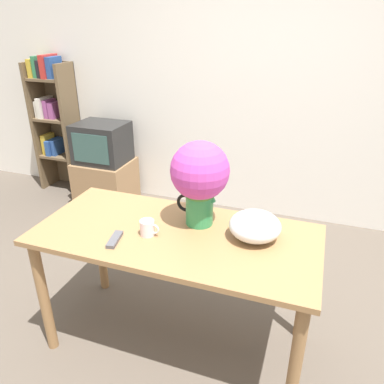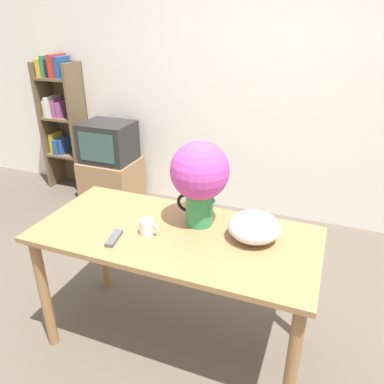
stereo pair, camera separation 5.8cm
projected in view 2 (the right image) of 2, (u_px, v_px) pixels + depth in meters
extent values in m
plane|color=brown|center=(187.00, 355.00, 2.24)|extent=(12.00, 12.00, 0.00)
cube|color=silver|center=(269.00, 83.00, 3.37)|extent=(8.00, 0.05, 2.60)
cube|color=olive|center=(175.00, 235.00, 2.03)|extent=(1.53, 0.72, 0.03)
cylinder|color=olive|center=(45.00, 294.00, 2.17)|extent=(0.06, 0.06, 0.75)
cylinder|color=olive|center=(291.00, 370.00, 1.71)|extent=(0.06, 0.06, 0.75)
cylinder|color=olive|center=(103.00, 242.00, 2.67)|extent=(0.06, 0.06, 0.75)
cylinder|color=olive|center=(305.00, 290.00, 2.21)|extent=(0.06, 0.06, 0.75)
cylinder|color=#2D844C|center=(199.00, 207.00, 2.07)|extent=(0.15, 0.15, 0.21)
cone|color=#2D844C|center=(211.00, 197.00, 2.01)|extent=(0.05, 0.05, 0.05)
torus|color=black|center=(186.00, 203.00, 2.09)|extent=(0.11, 0.02, 0.11)
sphere|color=#3D7033|center=(200.00, 180.00, 2.00)|extent=(0.24, 0.24, 0.24)
sphere|color=#B23D99|center=(200.00, 171.00, 1.98)|extent=(0.32, 0.32, 0.32)
cylinder|color=silver|center=(147.00, 227.00, 1.99)|extent=(0.08, 0.08, 0.09)
torus|color=silver|center=(153.00, 228.00, 1.97)|extent=(0.06, 0.01, 0.06)
ellipsoid|color=silver|center=(254.00, 227.00, 1.93)|extent=(0.27, 0.27, 0.15)
cube|color=#4C4C51|center=(114.00, 238.00, 1.95)|extent=(0.07, 0.16, 0.02)
cube|color=#8E6B47|center=(112.00, 181.00, 4.03)|extent=(0.55, 0.49, 0.47)
cube|color=black|center=(108.00, 142.00, 3.84)|extent=(0.51, 0.42, 0.40)
cube|color=#33514C|center=(96.00, 148.00, 3.66)|extent=(0.40, 0.01, 0.29)
cube|color=brown|center=(49.00, 126.00, 4.29)|extent=(0.04, 0.30, 1.42)
cube|color=brown|center=(80.00, 129.00, 4.15)|extent=(0.04, 0.30, 1.42)
cube|color=brown|center=(72.00, 124.00, 4.34)|extent=(0.45, 0.01, 1.42)
cube|color=brown|center=(68.00, 154.00, 4.35)|extent=(0.38, 0.27, 0.03)
cube|color=gold|center=(56.00, 142.00, 4.34)|extent=(0.06, 0.17, 0.22)
cube|color=#284C8E|center=(61.00, 145.00, 4.33)|extent=(0.06, 0.23, 0.17)
cube|color=#284C8E|center=(65.00, 145.00, 4.31)|extent=(0.04, 0.18, 0.18)
cube|color=brown|center=(63.00, 118.00, 4.17)|extent=(0.38, 0.27, 0.03)
cube|color=silver|center=(50.00, 107.00, 4.17)|extent=(0.04, 0.20, 0.18)
cube|color=silver|center=(53.00, 106.00, 4.15)|extent=(0.05, 0.23, 0.22)
cube|color=#934784|center=(58.00, 107.00, 4.13)|extent=(0.05, 0.17, 0.19)
cube|color=#934784|center=(63.00, 109.00, 4.11)|extent=(0.06, 0.17, 0.17)
cube|color=brown|center=(57.00, 78.00, 3.99)|extent=(0.38, 0.27, 0.03)
cube|color=gold|center=(44.00, 67.00, 3.99)|extent=(0.05, 0.21, 0.19)
cube|color=#337A4C|center=(48.00, 66.00, 3.96)|extent=(0.04, 0.19, 0.22)
cube|color=black|center=(53.00, 68.00, 3.95)|extent=(0.05, 0.20, 0.18)
cube|color=#B72D28|center=(57.00, 66.00, 3.92)|extent=(0.06, 0.25, 0.23)
cube|color=#284C8E|center=(62.00, 67.00, 3.90)|extent=(0.06, 0.20, 0.21)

